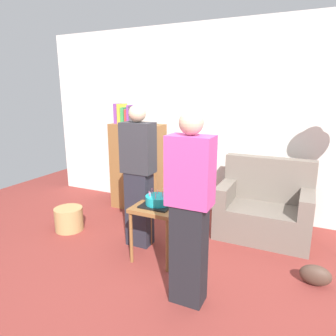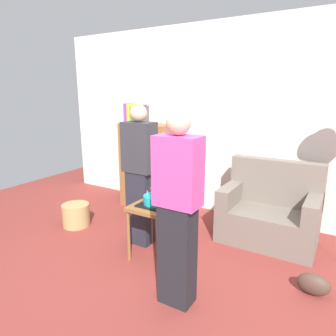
{
  "view_description": "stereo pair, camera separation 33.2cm",
  "coord_description": "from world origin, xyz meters",
  "views": [
    {
      "loc": [
        1.12,
        -2.25,
        1.76
      ],
      "look_at": [
        -0.25,
        0.67,
        0.95
      ],
      "focal_mm": 32.48,
      "sensor_mm": 36.0,
      "label": 1
    },
    {
      "loc": [
        1.41,
        -2.09,
        1.76
      ],
      "look_at": [
        -0.25,
        0.67,
        0.95
      ],
      "focal_mm": 32.48,
      "sensor_mm": 36.0,
      "label": 2
    }
  ],
  "objects": [
    {
      "name": "person_holding_cake",
      "position": [
        0.3,
        -0.1,
        0.83
      ],
      "size": [
        0.36,
        0.22,
        1.63
      ],
      "rotation": [
        0.0,
        0.0,
        2.99
      ],
      "color": "black",
      "rests_on": "ground_plane"
    },
    {
      "name": "ground_plane",
      "position": [
        0.0,
        0.0,
        0.0
      ],
      "size": [
        8.0,
        8.0,
        0.0
      ],
      "primitive_type": "plane",
      "color": "maroon"
    },
    {
      "name": "couch",
      "position": [
        0.7,
        1.47,
        0.34
      ],
      "size": [
        1.1,
        0.7,
        0.96
      ],
      "color": "#6B6056",
      "rests_on": "ground_plane"
    },
    {
      "name": "wall_back",
      "position": [
        0.0,
        2.05,
        1.35
      ],
      "size": [
        6.0,
        0.1,
        2.7
      ],
      "primitive_type": "cube",
      "color": "silver",
      "rests_on": "ground_plane"
    },
    {
      "name": "handbag",
      "position": [
        1.3,
        0.6,
        0.1
      ],
      "size": [
        0.28,
        0.14,
        0.2
      ],
      "primitive_type": "ellipsoid",
      "color": "#473328",
      "rests_on": "ground_plane"
    },
    {
      "name": "person_blowing_candles",
      "position": [
        -0.59,
        0.61,
        0.83
      ],
      "size": [
        0.36,
        0.22,
        1.63
      ],
      "rotation": [
        0.0,
        0.0,
        0.05
      ],
      "color": "#23232D",
      "rests_on": "ground_plane"
    },
    {
      "name": "birthday_cake",
      "position": [
        -0.25,
        0.42,
        0.65
      ],
      "size": [
        0.32,
        0.32,
        0.17
      ],
      "color": "black",
      "rests_on": "side_table"
    },
    {
      "name": "bookshelf",
      "position": [
        -1.21,
        1.61,
        0.68
      ],
      "size": [
        0.8,
        0.36,
        1.59
      ],
      "color": "brown",
      "rests_on": "ground_plane"
    },
    {
      "name": "wicker_basket",
      "position": [
        -1.62,
        0.53,
        0.15
      ],
      "size": [
        0.36,
        0.36,
        0.3
      ],
      "primitive_type": "cylinder",
      "color": "#A88451",
      "rests_on": "ground_plane"
    },
    {
      "name": "side_table",
      "position": [
        -0.25,
        0.42,
        0.51
      ],
      "size": [
        0.48,
        0.48,
        0.6
      ],
      "color": "brown",
      "rests_on": "ground_plane"
    }
  ]
}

